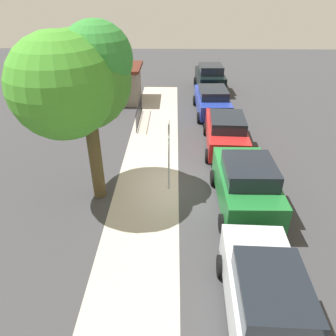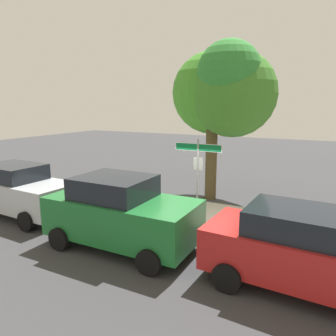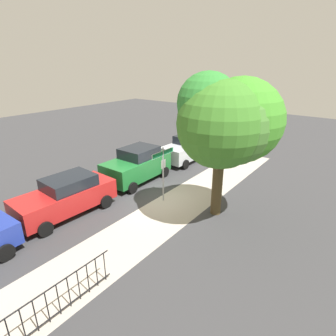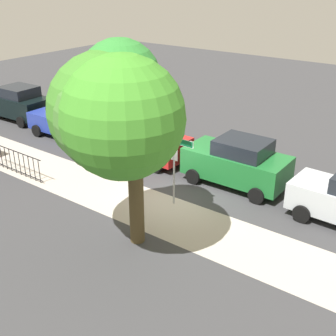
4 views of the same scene
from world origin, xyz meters
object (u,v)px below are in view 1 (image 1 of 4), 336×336
at_px(car_blue, 212,100).
at_px(car_silver, 267,300).
at_px(street_sign, 169,144).
at_px(car_red, 226,132).
at_px(car_black, 210,78).
at_px(car_green, 246,184).
at_px(shade_tree, 74,82).
at_px(utility_shed, 122,83).

bearing_deg(car_blue, car_silver, 177.77).
distance_m(street_sign, car_blue, 8.94).
bearing_deg(car_silver, car_red, -0.15).
distance_m(street_sign, car_black, 13.63).
distance_m(street_sign, car_silver, 6.48).
bearing_deg(car_green, shade_tree, 80.96).
relative_size(shade_tree, car_blue, 1.37).
relative_size(shade_tree, car_silver, 1.44).
height_order(shade_tree, car_blue, shade_tree).
relative_size(car_red, utility_shed, 1.43).
distance_m(car_green, car_red, 4.80).
bearing_deg(car_silver, car_black, 0.62).
relative_size(shade_tree, car_green, 1.51).
bearing_deg(car_red, car_green, -176.36).
bearing_deg(car_red, street_sign, 146.09).
xyz_separation_m(street_sign, shade_tree, (-0.20, 3.16, 2.41)).
bearing_deg(street_sign, car_black, -12.07).
bearing_deg(utility_shed, car_silver, -160.94).
height_order(car_blue, car_black, car_black).
height_order(street_sign, car_red, street_sign).
bearing_deg(shade_tree, car_green, -98.64).
height_order(car_green, utility_shed, utility_shed).
height_order(car_blue, utility_shed, utility_shed).
height_order(car_silver, car_red, car_silver).
relative_size(car_blue, utility_shed, 1.44).
xyz_separation_m(shade_tree, car_black, (13.49, -6.00, -3.45)).
relative_size(street_sign, car_red, 0.62).
bearing_deg(car_silver, car_green, -3.03).
bearing_deg(shade_tree, street_sign, -86.39).
distance_m(car_red, car_black, 9.61).
bearing_deg(car_blue, street_sign, 161.63).
bearing_deg(car_blue, shade_tree, 145.02).
height_order(street_sign, car_black, street_sign).
xyz_separation_m(shade_tree, car_blue, (8.68, -5.71, -3.57)).
bearing_deg(car_red, car_black, 2.28).
bearing_deg(street_sign, shade_tree, 93.61).
relative_size(car_red, car_blue, 0.99).
height_order(car_silver, car_black, car_black).
height_order(car_black, utility_shed, utility_shed).
xyz_separation_m(car_black, utility_shed, (-2.41, 6.24, 0.24)).
height_order(car_silver, car_green, car_green).
height_order(shade_tree, car_black, shade_tree).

